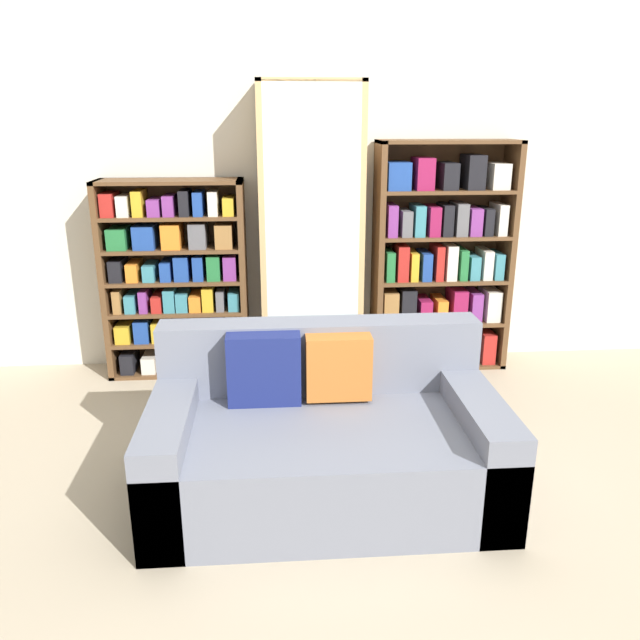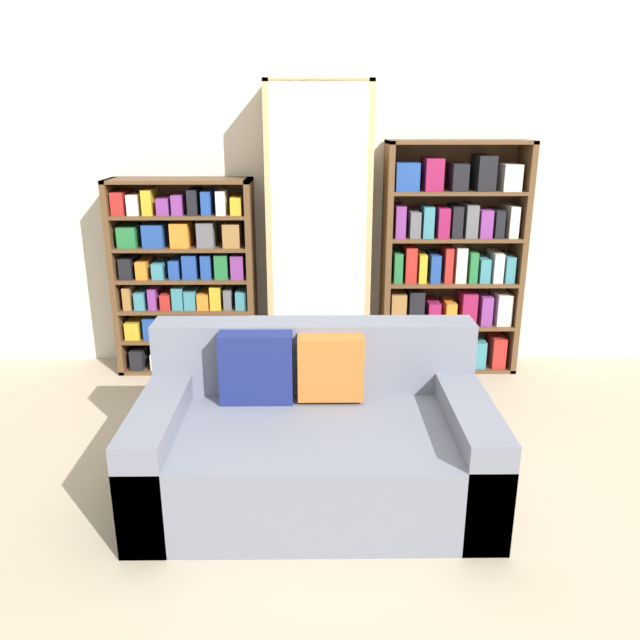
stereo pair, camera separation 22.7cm
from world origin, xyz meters
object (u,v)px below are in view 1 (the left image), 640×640
Objects in this scene: wine_bottle at (421,387)px; couch at (324,439)px; display_cabinet at (311,234)px; bookshelf_left at (176,281)px; bookshelf_right at (441,262)px.

couch is at bearing -129.26° from wine_bottle.
display_cabinet is 1.30m from wine_bottle.
display_cabinet is at bearing -0.98° from bookshelf_left.
bookshelf_left is 0.69× the size of display_cabinet.
couch is 1.19× the size of bookshelf_left.
wine_bottle is (-0.29, -0.78, -0.61)m from bookshelf_right.
display_cabinet is at bearing 88.57° from couch.
display_cabinet reaches higher than wine_bottle.
bookshelf_left is at bearing 179.02° from display_cabinet.
display_cabinet is at bearing 129.83° from wine_bottle.
bookshelf_right reaches higher than bookshelf_left.
wine_bottle is at bearing -110.73° from bookshelf_right.
bookshelf_left reaches higher than couch.
couch is 1.94m from bookshelf_right.
bookshelf_right is at bearing 0.00° from bookshelf_left.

